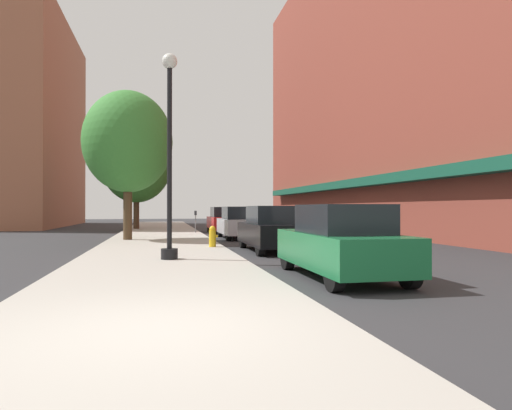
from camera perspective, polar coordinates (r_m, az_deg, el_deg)
name	(u,v)px	position (r m, az deg, el deg)	size (l,w,h in m)	color
ground_plane	(237,238)	(23.95, -2.38, -4.19)	(90.00, 90.00, 0.00)	#2D2D30
sidewalk_slab	(160,237)	(24.61, -12.02, -3.94)	(4.80, 50.00, 0.12)	#A8A399
building_right_brick	(389,70)	(32.71, 16.51, 16.08)	(6.80, 40.00, 21.75)	brown
building_far_background	(32,124)	(44.58, -26.45, 9.11)	(6.80, 18.00, 17.89)	#9E6047
lamppost	(170,152)	(13.22, -10.89, 6.66)	(0.48, 0.48, 5.90)	black
fire_hydrant	(213,236)	(17.10, -5.52, -3.95)	(0.33, 0.26, 0.79)	gold
parking_meter_near	(196,219)	(27.09, -7.67, -1.74)	(0.14, 0.09, 1.31)	slate
tree_near	(128,142)	(21.95, -15.92, 7.68)	(4.10, 4.10, 6.92)	#4C3823
tree_mid	(136,163)	(33.29, -14.90, 5.22)	(4.98, 4.98, 7.59)	#422D1E
car_green	(341,242)	(10.35, 10.69, -4.66)	(1.80, 4.30, 1.66)	black
car_black	(272,229)	(16.48, 2.01, -3.08)	(1.80, 4.30, 1.66)	black
car_silver	(239,223)	(23.35, -2.15, -2.30)	(1.80, 4.30, 1.66)	black
car_red	(224,220)	(29.01, -4.08, -1.93)	(1.80, 4.30, 1.66)	black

